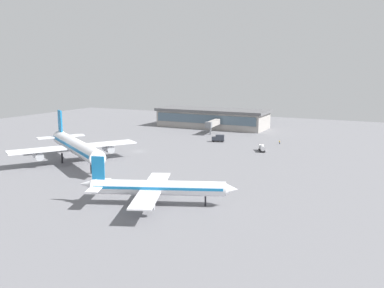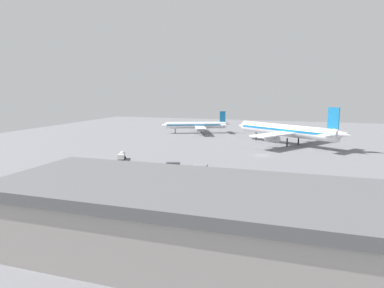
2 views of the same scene
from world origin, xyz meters
TOP-DOWN VIEW (x-y plane):
  - ground at (0.00, 0.00)m, footprint 288.00×288.00m
  - terminal_building at (1.58, -77.94)m, footprint 63.08×22.25m
  - airplane_at_gate at (7.36, 27.75)m, footprint 49.17×41.36m
  - airplane_taxiing at (-41.58, 54.43)m, footprint 37.30×30.81m
  - fuel_truck at (-44.49, -22.33)m, footprint 4.27×6.53m
  - catering_truck at (-20.23, -34.98)m, footprint 5.91×3.42m
  - ground_crew_worker at (-46.62, -41.49)m, footprint 0.53×0.53m
  - jet_bridge at (-7.80, -56.75)m, footprint 4.53×16.89m

SIDE VIEW (x-z plane):
  - ground at x=0.00m, z-range 0.00..0.00m
  - ground_crew_worker at x=-46.62m, z-range 0.01..1.68m
  - fuel_truck at x=-44.49m, z-range 0.14..2.64m
  - catering_truck at x=-20.23m, z-range 0.05..3.35m
  - airplane_taxiing at x=-41.58m, z-range -1.62..10.27m
  - jet_bridge at x=-7.80m, z-range 1.75..8.49m
  - terminal_building at x=1.58m, z-range 0.10..10.56m
  - airplane_at_gate at x=7.36m, z-range -2.31..14.64m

